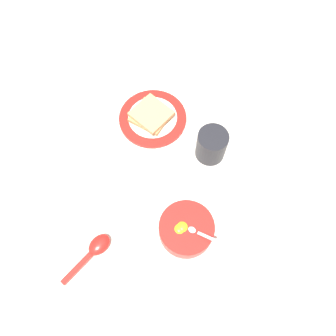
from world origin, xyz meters
name	(u,v)px	position (x,y,z in m)	size (l,w,h in m)	color
ground_plane	(151,186)	(0.00, 0.00, 0.00)	(3.00, 3.00, 0.00)	silver
egg_bowl	(186,229)	(0.14, -0.06, 0.03)	(0.15, 0.14, 0.08)	red
toast_plate	(153,118)	(-0.11, 0.18, 0.01)	(0.20, 0.20, 0.01)	red
toast_sandwich	(151,115)	(-0.11, 0.18, 0.02)	(0.12, 0.11, 0.03)	tan
soup_spoon	(95,249)	(-0.03, -0.22, 0.01)	(0.06, 0.15, 0.03)	red
drinking_cup	(212,145)	(0.09, 0.17, 0.05)	(0.08, 0.08, 0.09)	black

